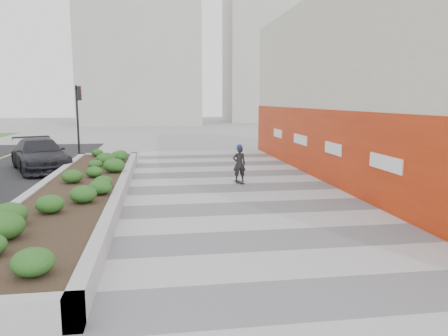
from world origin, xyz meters
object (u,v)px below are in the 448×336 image
at_px(traffic_signal_near, 79,111).
at_px(skateboarder, 239,164).
at_px(car_dark, 40,155).
at_px(planter, 81,188).

relative_size(traffic_signal_near, skateboarder, 2.60).
bearing_deg(car_dark, traffic_signal_near, 47.91).
height_order(traffic_signal_near, car_dark, traffic_signal_near).
relative_size(planter, skateboarder, 11.14).
height_order(traffic_signal_near, skateboarder, traffic_signal_near).
distance_m(traffic_signal_near, car_dark, 4.38).
distance_m(traffic_signal_near, skateboarder, 11.51).
height_order(planter, traffic_signal_near, traffic_signal_near).
xyz_separation_m(traffic_signal_near, car_dark, (-1.27, -3.69, -1.99)).
bearing_deg(planter, car_dark, 113.79).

